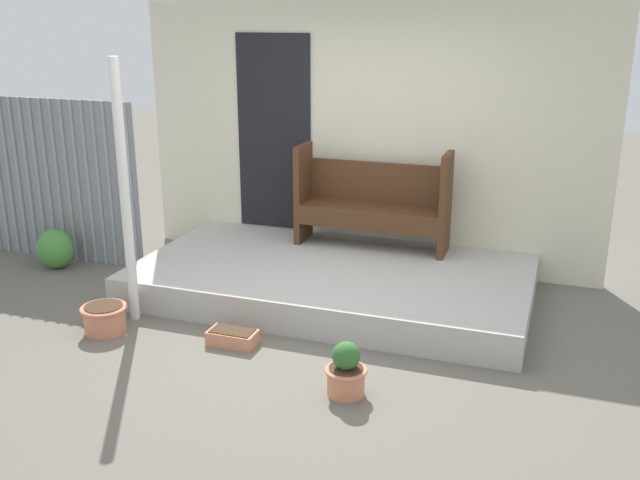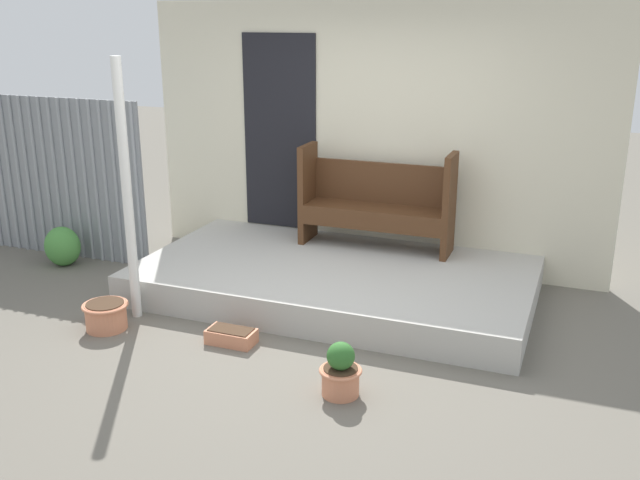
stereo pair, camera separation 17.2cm
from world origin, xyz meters
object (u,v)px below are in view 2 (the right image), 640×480
(flower_pot_middle, at_px, (341,372))
(planter_box_rect, at_px, (231,336))
(flower_pot_left, at_px, (106,315))
(bench, at_px, (377,199))
(shrub_by_fence, at_px, (62,246))
(support_post, at_px, (127,193))

(flower_pot_middle, xyz_separation_m, planter_box_rect, (-1.07, 0.43, -0.11))
(flower_pot_left, bearing_deg, bench, 51.00)
(bench, relative_size, flower_pot_middle, 3.84)
(flower_pot_middle, xyz_separation_m, shrub_by_fence, (-3.53, 1.42, 0.04))
(bench, bearing_deg, flower_pot_left, -129.44)
(flower_pot_middle, bearing_deg, bench, 101.43)
(planter_box_rect, bearing_deg, bench, 73.07)
(support_post, xyz_separation_m, flower_pot_left, (-0.08, -0.31, -0.96))
(bench, height_order, flower_pot_left, bench)
(flower_pot_left, relative_size, flower_pot_middle, 0.97)
(shrub_by_fence, bearing_deg, bench, 17.14)
(support_post, relative_size, flower_pot_middle, 5.61)
(flower_pot_left, height_order, flower_pot_middle, flower_pot_middle)
(flower_pot_left, distance_m, flower_pot_middle, 2.17)
(bench, height_order, shrub_by_fence, bench)
(support_post, xyz_separation_m, bench, (1.60, 1.75, -0.32))
(flower_pot_middle, relative_size, shrub_by_fence, 0.95)
(support_post, distance_m, bench, 2.39)
(flower_pot_middle, distance_m, planter_box_rect, 1.15)
(support_post, height_order, planter_box_rect, support_post)
(planter_box_rect, xyz_separation_m, shrub_by_fence, (-2.46, 0.99, 0.14))
(bench, bearing_deg, planter_box_rect, -107.37)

